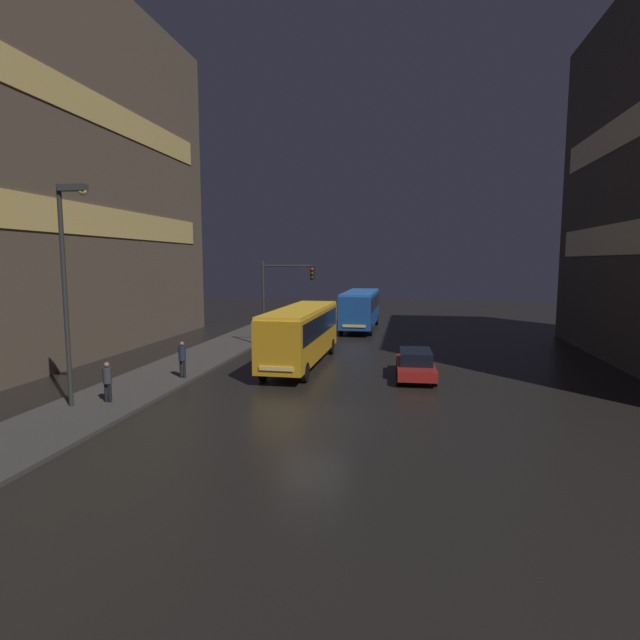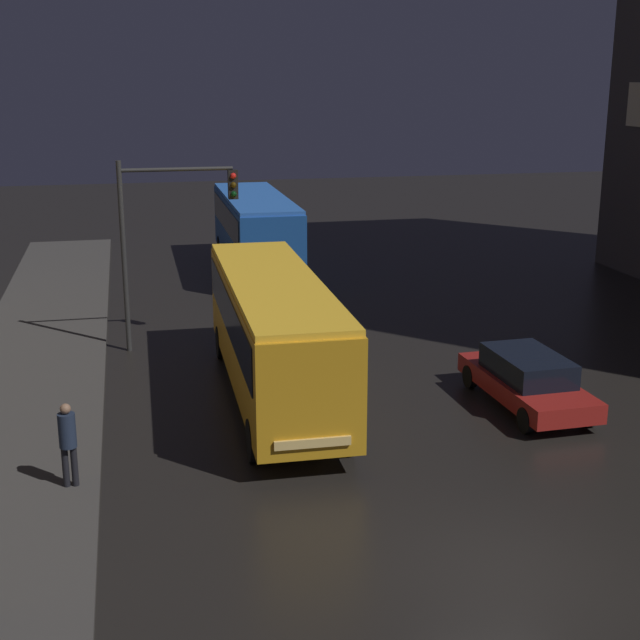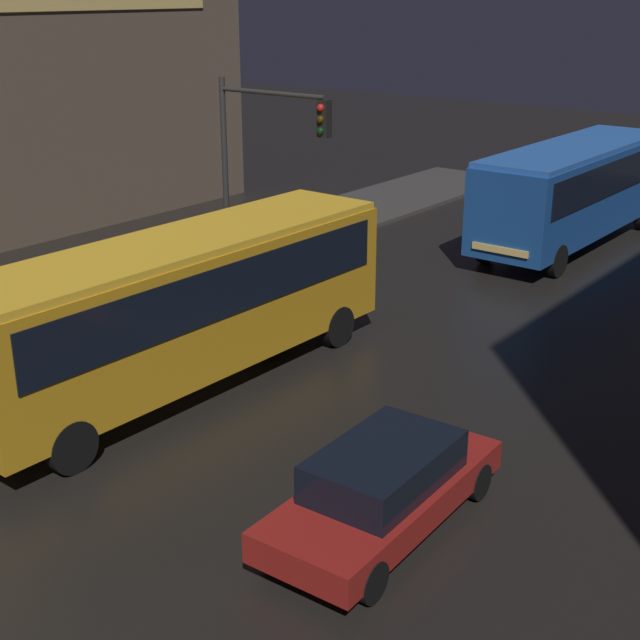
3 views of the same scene
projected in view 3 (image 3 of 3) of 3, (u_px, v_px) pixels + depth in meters
name	position (u px, v px, depth m)	size (l,w,h in m)	color
sidewalk_left	(34.00, 312.00, 23.66)	(4.00, 48.00, 0.15)	#3D3A38
bus_near	(185.00, 297.00, 18.76)	(2.57, 10.64, 3.33)	orange
bus_far	(574.00, 184.00, 29.45)	(2.69, 10.11, 3.36)	#194793
car_taxi	(384.00, 486.00, 14.12)	(2.05, 4.82, 1.43)	maroon
traffic_light_main	(260.00, 154.00, 23.38)	(3.66, 0.35, 5.96)	#2D2D2D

